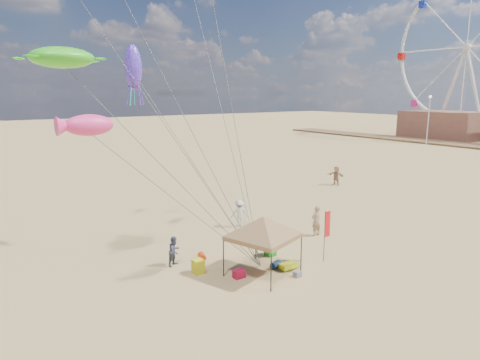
{
  "coord_description": "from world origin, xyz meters",
  "views": [
    {
      "loc": [
        -12.94,
        -15.47,
        8.57
      ],
      "look_at": [
        0.0,
        3.0,
        4.0
      ],
      "focal_mm": 32.07,
      "sensor_mm": 36.0,
      "label": 1
    }
  ],
  "objects_px": {
    "person_far_c": "(336,176)",
    "ferris_wheel": "(466,55)",
    "chair_green": "(270,249)",
    "person_near_b": "(174,251)",
    "beach_cart": "(288,266)",
    "person_near_a": "(316,221)",
    "canopy_tent": "(263,219)",
    "cooler_blue": "(272,241)",
    "person_near_c": "(239,213)",
    "chair_yellow": "(198,266)",
    "cooler_red": "(239,274)",
    "lamp_north": "(429,112)",
    "feather_flag": "(327,227)"
  },
  "relations": [
    {
      "from": "cooler_red",
      "to": "chair_yellow",
      "type": "height_order",
      "value": "chair_yellow"
    },
    {
      "from": "feather_flag",
      "to": "chair_yellow",
      "type": "height_order",
      "value": "feather_flag"
    },
    {
      "from": "chair_green",
      "to": "person_near_b",
      "type": "height_order",
      "value": "person_near_b"
    },
    {
      "from": "feather_flag",
      "to": "cooler_red",
      "type": "xyz_separation_m",
      "value": [
        -4.89,
        0.87,
        -1.64
      ]
    },
    {
      "from": "canopy_tent",
      "to": "cooler_red",
      "type": "relative_size",
      "value": 9.55
    },
    {
      "from": "person_far_c",
      "to": "chair_yellow",
      "type": "bearing_deg",
      "value": -80.94
    },
    {
      "from": "person_near_b",
      "to": "person_far_c",
      "type": "xyz_separation_m",
      "value": [
        21.36,
        8.8,
        0.14
      ]
    },
    {
      "from": "ferris_wheel",
      "to": "canopy_tent",
      "type": "bearing_deg",
      "value": -157.67
    },
    {
      "from": "person_near_b",
      "to": "ferris_wheel",
      "type": "distance_m",
      "value": 81.82
    },
    {
      "from": "person_near_c",
      "to": "ferris_wheel",
      "type": "relative_size",
      "value": 0.06
    },
    {
      "from": "person_near_c",
      "to": "person_far_c",
      "type": "xyz_separation_m",
      "value": [
        14.95,
        5.34,
        0.01
      ]
    },
    {
      "from": "canopy_tent",
      "to": "lamp_north",
      "type": "distance_m",
      "value": 61.81
    },
    {
      "from": "person_near_c",
      "to": "ferris_wheel",
      "type": "xyz_separation_m",
      "value": [
        69.5,
        23.09,
        14.91
      ]
    },
    {
      "from": "canopy_tent",
      "to": "chair_green",
      "type": "distance_m",
      "value": 3.48
    },
    {
      "from": "chair_green",
      "to": "chair_yellow",
      "type": "xyz_separation_m",
      "value": [
        -4.34,
        0.17,
        0.0
      ]
    },
    {
      "from": "cooler_red",
      "to": "lamp_north",
      "type": "bearing_deg",
      "value": 24.41
    },
    {
      "from": "chair_green",
      "to": "chair_yellow",
      "type": "height_order",
      "value": "same"
    },
    {
      "from": "canopy_tent",
      "to": "cooler_blue",
      "type": "bearing_deg",
      "value": 44.4
    },
    {
      "from": "chair_green",
      "to": "person_near_b",
      "type": "xyz_separation_m",
      "value": [
        -4.83,
        1.72,
        0.42
      ]
    },
    {
      "from": "chair_green",
      "to": "person_near_b",
      "type": "bearing_deg",
      "value": 160.44
    },
    {
      "from": "canopy_tent",
      "to": "feather_flag",
      "type": "distance_m",
      "value": 3.87
    },
    {
      "from": "cooler_red",
      "to": "cooler_blue",
      "type": "bearing_deg",
      "value": 32.31
    },
    {
      "from": "cooler_red",
      "to": "person_near_c",
      "type": "height_order",
      "value": "person_near_c"
    },
    {
      "from": "person_near_b",
      "to": "lamp_north",
      "type": "distance_m",
      "value": 63.36
    },
    {
      "from": "chair_yellow",
      "to": "ferris_wheel",
      "type": "bearing_deg",
      "value": 20.43
    },
    {
      "from": "beach_cart",
      "to": "person_near_a",
      "type": "distance_m",
      "value": 5.69
    },
    {
      "from": "cooler_blue",
      "to": "person_near_b",
      "type": "xyz_separation_m",
      "value": [
        -6.02,
        0.43,
        0.58
      ]
    },
    {
      "from": "lamp_north",
      "to": "ferris_wheel",
      "type": "xyz_separation_m",
      "value": [
        17.0,
        3.73,
        10.29
      ]
    },
    {
      "from": "person_near_b",
      "to": "feather_flag",
      "type": "bearing_deg",
      "value": -57.96
    },
    {
      "from": "chair_green",
      "to": "person_near_a",
      "type": "distance_m",
      "value": 4.51
    },
    {
      "from": "person_near_c",
      "to": "person_far_c",
      "type": "distance_m",
      "value": 15.87
    },
    {
      "from": "person_near_c",
      "to": "ferris_wheel",
      "type": "distance_m",
      "value": 74.74
    },
    {
      "from": "person_near_c",
      "to": "person_near_b",
      "type": "bearing_deg",
      "value": 51.48
    },
    {
      "from": "lamp_north",
      "to": "canopy_tent",
      "type": "bearing_deg",
      "value": -154.88
    },
    {
      "from": "feather_flag",
      "to": "chair_green",
      "type": "distance_m",
      "value": 3.28
    },
    {
      "from": "person_far_c",
      "to": "chair_green",
      "type": "bearing_deg",
      "value": -74.84
    },
    {
      "from": "feather_flag",
      "to": "beach_cart",
      "type": "height_order",
      "value": "feather_flag"
    },
    {
      "from": "person_far_c",
      "to": "person_near_c",
      "type": "bearing_deg",
      "value": -87.64
    },
    {
      "from": "chair_green",
      "to": "person_far_c",
      "type": "relative_size",
      "value": 0.39
    },
    {
      "from": "canopy_tent",
      "to": "person_far_c",
      "type": "relative_size",
      "value": 2.84
    },
    {
      "from": "person_near_a",
      "to": "lamp_north",
      "type": "relative_size",
      "value": 0.23
    },
    {
      "from": "person_near_a",
      "to": "lamp_north",
      "type": "distance_m",
      "value": 55.22
    },
    {
      "from": "cooler_red",
      "to": "person_far_c",
      "type": "xyz_separation_m",
      "value": [
        19.54,
        11.89,
        0.72
      ]
    },
    {
      "from": "chair_yellow",
      "to": "person_near_b",
      "type": "xyz_separation_m",
      "value": [
        -0.49,
        1.54,
        0.42
      ]
    },
    {
      "from": "chair_yellow",
      "to": "ferris_wheel",
      "type": "relative_size",
      "value": 0.02
    },
    {
      "from": "person_far_c",
      "to": "ferris_wheel",
      "type": "bearing_deg",
      "value": 90.71
    },
    {
      "from": "chair_green",
      "to": "cooler_blue",
      "type": "bearing_deg",
      "value": 47.05
    },
    {
      "from": "chair_green",
      "to": "person_near_b",
      "type": "distance_m",
      "value": 5.14
    },
    {
      "from": "feather_flag",
      "to": "cooler_red",
      "type": "relative_size",
      "value": 5.03
    },
    {
      "from": "person_far_c",
      "to": "ferris_wheel",
      "type": "relative_size",
      "value": 0.06
    }
  ]
}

